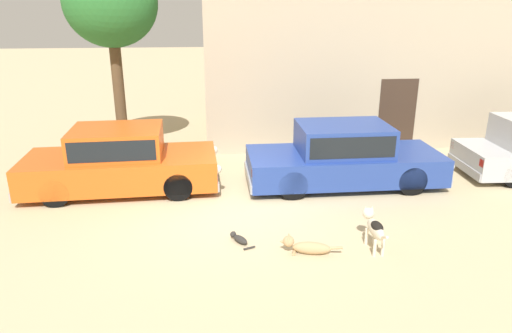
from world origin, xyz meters
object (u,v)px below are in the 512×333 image
Objects in this scene: stray_dog_spotted at (306,246)px; acacia_tree_left at (111,4)px; stray_dog_tan at (374,226)px; parked_sedan_second at (343,155)px; parked_sedan_nearest at (120,160)px; stray_cat at (239,239)px.

acacia_tree_left is (-4.11, 6.14, 3.96)m from stray_dog_spotted.
stray_dog_spotted is at bearing 92.36° from stray_dog_tan.
stray_dog_spotted is 0.99× the size of stray_dog_tan.
parked_sedan_nearest is at bearing 178.29° from parked_sedan_second.
stray_dog_tan is at bearing -163.82° from stray_dog_spotted.
parked_sedan_nearest is 8.62× the size of stray_cat.
stray_dog_tan is at bearing -36.10° from parked_sedan_nearest.
acacia_tree_left is (-5.62, 2.92, 3.37)m from parked_sedan_second.
acacia_tree_left is at bearing 40.22° from stray_dog_tan.
stray_dog_spotted is 8.38m from acacia_tree_left.
acacia_tree_left is at bearing -43.44° from stray_dog_spotted.
acacia_tree_left is at bearing 96.23° from parked_sedan_nearest.
parked_sedan_nearest reaches higher than stray_dog_tan.
parked_sedan_nearest reaches higher than parked_sedan_second.
parked_sedan_nearest is 5.91m from stray_dog_tan.
parked_sedan_second is 8.92× the size of stray_cat.
parked_sedan_second is 0.88× the size of acacia_tree_left.
stray_cat is at bearing -50.38° from parked_sedan_nearest.
stray_dog_tan is at bearing -95.68° from parked_sedan_second.
stray_dog_spotted reaches higher than stray_cat.
stray_cat is at bearing -134.51° from parked_sedan_second.
stray_cat is at bearing 78.49° from stray_dog_tan.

